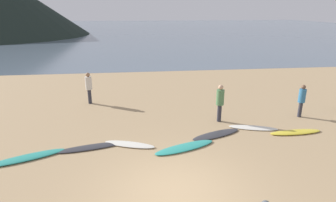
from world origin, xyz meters
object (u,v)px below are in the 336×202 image
person_2 (220,100)px  person_0 (89,86)px  surfboard_0 (27,158)px  surfboard_3 (185,147)px  person_3 (302,98)px  surfboard_2 (130,144)px  surfboard_6 (296,132)px  surfboard_5 (253,128)px  surfboard_1 (91,147)px  surfboard_4 (216,134)px

person_2 → person_0: bearing=-62.4°
surfboard_0 → surfboard_3: bearing=-21.6°
surfboard_0 → person_3: bearing=-9.9°
surfboard_2 → surfboard_0: bearing=-149.9°
surfboard_6 → person_2: 3.34m
surfboard_6 → person_3: bearing=53.3°
person_2 → surfboard_5: bearing=107.3°
surfboard_0 → surfboard_1: bearing=-7.9°
surfboard_3 → surfboard_6: size_ratio=1.08×
surfboard_0 → surfboard_2: 3.52m
surfboard_4 → surfboard_5: size_ratio=1.09×
surfboard_3 → surfboard_5: (3.21, 1.42, -0.01)m
surfboard_1 → person_0: 5.40m
surfboard_0 → person_3: 11.73m
surfboard_1 → surfboard_4: 4.91m
surfboard_6 → person_2: (-2.75, 1.64, 0.96)m
surfboard_6 → person_3: (1.18, 1.72, 0.87)m
surfboard_0 → person_2: bearing=-4.2°
surfboard_2 → surfboard_3: 2.07m
surfboard_2 → person_3: 8.23m
surfboard_5 → surfboard_4: bearing=-148.2°
surfboard_2 → person_2: bearing=46.1°
surfboard_2 → surfboard_3: surfboard_3 is taller
surfboard_3 → surfboard_5: bearing=3.6°
surfboard_3 → surfboard_0: bearing=160.7°
person_2 → person_3: bearing=147.2°
surfboard_0 → surfboard_1: 2.12m
surfboard_1 → surfboard_6: size_ratio=1.13×
surfboard_0 → surfboard_2: (3.47, 0.57, -0.00)m
surfboard_4 → surfboard_5: bearing=-6.1°
surfboard_5 → person_3: bearing=37.9°
person_2 → surfboard_1: bearing=-14.2°
person_0 → surfboard_2: bearing=45.7°
surfboard_2 → surfboard_5: 5.31m
person_2 → person_3: person_2 is taller
person_2 → surfboard_3: bearing=16.1°
surfboard_0 → person_2: person_2 is taller
surfboard_3 → person_0: size_ratio=1.43×
surfboard_0 → surfboard_4: size_ratio=1.13×
surfboard_4 → surfboard_3: bearing=-168.0°
surfboard_0 → surfboard_4: surfboard_0 is taller
surfboard_0 → surfboard_1: (2.06, 0.53, -0.01)m
surfboard_2 → surfboard_5: (5.22, 0.93, -0.01)m
surfboard_2 → person_2: 4.55m
surfboard_4 → person_3: bearing=-2.4°
surfboard_3 → surfboard_6: (4.75, 0.75, 0.00)m
surfboard_2 → person_0: 5.72m
surfboard_2 → surfboard_6: size_ratio=0.89×
surfboard_4 → surfboard_6: bearing=-24.6°
surfboard_3 → surfboard_6: 4.81m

